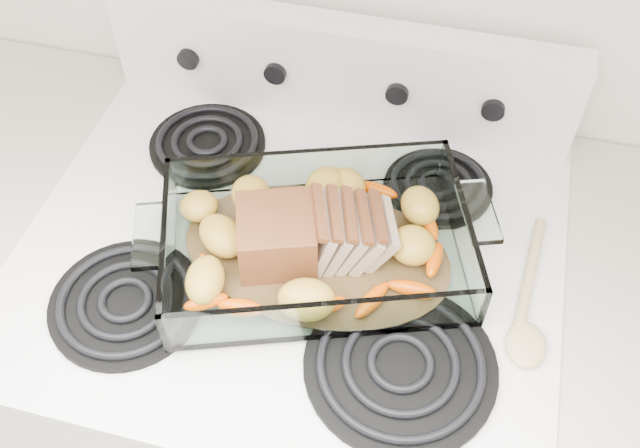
# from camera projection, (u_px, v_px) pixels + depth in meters

# --- Properties ---
(electric_range) EXTENTS (0.78, 0.70, 1.12)m
(electric_range) POSITION_uv_depth(u_px,v_px,m) (299.00, 385.00, 1.39)
(electric_range) COLOR white
(electric_range) RESTS_ON ground
(baking_dish) EXTENTS (0.42, 0.27, 0.08)m
(baking_dish) POSITION_uv_depth(u_px,v_px,m) (316.00, 247.00, 1.00)
(baking_dish) COLOR silver
(baking_dish) RESTS_ON electric_range
(pork_roast) EXTENTS (0.22, 0.10, 0.08)m
(pork_roast) POSITION_uv_depth(u_px,v_px,m) (302.00, 232.00, 0.98)
(pork_roast) COLOR brown
(pork_roast) RESTS_ON baking_dish
(roast_vegetables) EXTENTS (0.40, 0.22, 0.05)m
(roast_vegetables) POSITION_uv_depth(u_px,v_px,m) (321.00, 221.00, 1.02)
(roast_vegetables) COLOR #D34E00
(roast_vegetables) RESTS_ON baking_dish
(wooden_spoon) EXTENTS (0.05, 0.25, 0.02)m
(wooden_spoon) POSITION_uv_depth(u_px,v_px,m) (528.00, 312.00, 0.96)
(wooden_spoon) COLOR #E7C68A
(wooden_spoon) RESTS_ON electric_range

